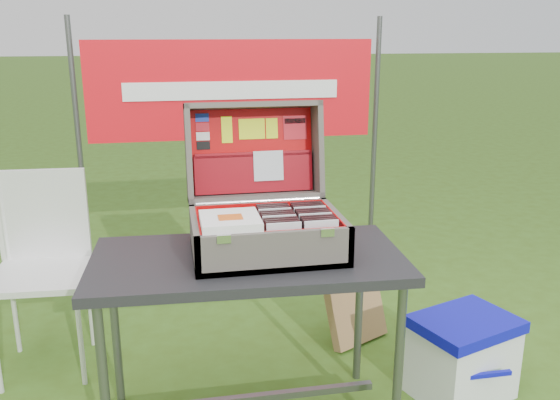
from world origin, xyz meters
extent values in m
cube|color=#28282B|center=(-0.08, -0.08, 0.75)|extent=(1.25, 0.67, 0.04)
cylinder|color=#59595B|center=(-0.64, -0.33, 0.36)|extent=(0.04, 0.04, 0.73)
cylinder|color=#59595B|center=(0.47, -0.33, 0.36)|extent=(0.04, 0.04, 0.73)
cylinder|color=#59595B|center=(-0.64, 0.16, 0.36)|extent=(0.04, 0.04, 0.73)
cylinder|color=#59595B|center=(0.47, 0.16, 0.36)|extent=(0.04, 0.04, 0.73)
cube|color=#59595B|center=(-0.08, -0.08, 0.12)|extent=(1.08, 0.03, 0.03)
cube|color=#655C52|center=(0.00, -0.07, 0.78)|extent=(0.59, 0.42, 0.02)
cube|color=#655C52|center=(0.00, -0.27, 0.84)|extent=(0.59, 0.02, 0.16)
cube|color=#655C52|center=(0.00, 0.13, 0.84)|extent=(0.59, 0.02, 0.16)
cube|color=#655C52|center=(-0.29, -0.07, 0.84)|extent=(0.02, 0.42, 0.16)
cube|color=#655C52|center=(0.28, -0.07, 0.84)|extent=(0.02, 0.42, 0.16)
cube|color=red|center=(0.00, -0.07, 0.79)|extent=(0.54, 0.37, 0.01)
cube|color=silver|center=(-0.19, -0.28, 0.91)|extent=(0.05, 0.01, 0.03)
cube|color=silver|center=(0.18, -0.28, 0.91)|extent=(0.05, 0.01, 0.03)
cylinder|color=silver|center=(0.00, 0.14, 0.92)|extent=(0.53, 0.02, 0.02)
cube|color=#655C52|center=(0.00, 0.32, 1.11)|extent=(0.59, 0.09, 0.42)
cube|color=#655C52|center=(0.00, 0.28, 1.31)|extent=(0.59, 0.16, 0.05)
cube|color=#655C52|center=(0.00, 0.22, 0.92)|extent=(0.59, 0.16, 0.05)
cube|color=#655C52|center=(-0.29, 0.25, 1.12)|extent=(0.02, 0.23, 0.44)
cube|color=#655C52|center=(0.28, 0.25, 1.12)|extent=(0.02, 0.23, 0.44)
cube|color=red|center=(0.00, 0.30, 1.11)|extent=(0.54, 0.07, 0.37)
cube|color=red|center=(0.00, -0.25, 0.86)|extent=(0.54, 0.01, 0.13)
cube|color=red|center=(0.00, 0.11, 0.86)|extent=(0.54, 0.01, 0.13)
cube|color=red|center=(-0.27, -0.07, 0.86)|extent=(0.01, 0.37, 0.13)
cube|color=red|center=(0.26, -0.07, 0.86)|extent=(0.01, 0.37, 0.13)
cube|color=maroon|center=(0.00, 0.27, 1.01)|extent=(0.52, 0.06, 0.17)
cube|color=maroon|center=(0.00, 0.28, 1.10)|extent=(0.51, 0.02, 0.02)
cube|color=silver|center=(0.06, 0.26, 1.05)|extent=(0.13, 0.03, 0.13)
cube|color=#1933B2|center=(-0.22, 0.32, 1.26)|extent=(0.06, 0.01, 0.04)
cube|color=red|center=(-0.22, 0.32, 1.22)|extent=(0.06, 0.01, 0.04)
cube|color=white|center=(-0.22, 0.31, 1.18)|extent=(0.06, 0.01, 0.04)
cube|color=black|center=(-0.22, 0.30, 1.14)|extent=(0.06, 0.01, 0.04)
cube|color=#D2E614|center=(-0.11, 0.31, 1.20)|extent=(0.05, 0.02, 0.11)
cube|color=#D2E614|center=(0.00, 0.31, 1.20)|extent=(0.12, 0.02, 0.09)
cube|color=#D2E614|center=(0.09, 0.31, 1.20)|extent=(0.05, 0.02, 0.09)
cube|color=red|center=(0.19, 0.31, 1.20)|extent=(0.10, 0.02, 0.10)
cube|color=black|center=(0.19, 0.32, 1.23)|extent=(0.09, 0.01, 0.02)
cube|color=silver|center=(0.03, -0.23, 0.87)|extent=(0.13, 0.01, 0.15)
cube|color=black|center=(0.03, -0.21, 0.87)|extent=(0.13, 0.01, 0.15)
cube|color=black|center=(0.03, -0.19, 0.87)|extent=(0.13, 0.01, 0.15)
cube|color=black|center=(0.03, -0.16, 0.87)|extent=(0.13, 0.01, 0.15)
cube|color=silver|center=(0.03, -0.14, 0.87)|extent=(0.13, 0.01, 0.15)
cube|color=black|center=(0.03, -0.12, 0.87)|extent=(0.13, 0.01, 0.15)
cube|color=black|center=(0.03, -0.09, 0.87)|extent=(0.13, 0.01, 0.15)
cube|color=black|center=(0.03, -0.07, 0.87)|extent=(0.13, 0.01, 0.15)
cube|color=silver|center=(0.03, -0.05, 0.87)|extent=(0.13, 0.01, 0.15)
cube|color=black|center=(0.03, -0.03, 0.87)|extent=(0.13, 0.01, 0.15)
cube|color=black|center=(0.03, 0.00, 0.87)|extent=(0.13, 0.01, 0.15)
cube|color=black|center=(0.03, 0.02, 0.87)|extent=(0.13, 0.01, 0.15)
cube|color=silver|center=(0.17, -0.23, 0.87)|extent=(0.13, 0.01, 0.15)
cube|color=black|center=(0.17, -0.21, 0.87)|extent=(0.13, 0.01, 0.15)
cube|color=black|center=(0.17, -0.19, 0.87)|extent=(0.13, 0.01, 0.15)
cube|color=black|center=(0.17, -0.16, 0.87)|extent=(0.13, 0.01, 0.15)
cube|color=silver|center=(0.17, -0.14, 0.87)|extent=(0.13, 0.01, 0.15)
cube|color=black|center=(0.17, -0.12, 0.87)|extent=(0.13, 0.01, 0.15)
cube|color=black|center=(0.17, -0.09, 0.87)|extent=(0.13, 0.01, 0.15)
cube|color=black|center=(0.17, -0.07, 0.87)|extent=(0.13, 0.01, 0.15)
cube|color=silver|center=(0.17, -0.05, 0.87)|extent=(0.13, 0.01, 0.15)
cube|color=black|center=(0.17, -0.03, 0.87)|extent=(0.13, 0.01, 0.15)
cube|color=black|center=(0.17, 0.00, 0.87)|extent=(0.13, 0.01, 0.15)
cube|color=black|center=(0.17, 0.02, 0.87)|extent=(0.13, 0.01, 0.15)
cube|color=white|center=(-0.16, -0.15, 0.93)|extent=(0.22, 0.22, 0.00)
cube|color=white|center=(-0.16, -0.15, 0.93)|extent=(0.22, 0.22, 0.00)
cube|color=white|center=(-0.16, -0.15, 0.94)|extent=(0.22, 0.22, 0.00)
cube|color=white|center=(-0.16, -0.15, 0.94)|extent=(0.22, 0.22, 0.00)
cube|color=white|center=(-0.16, -0.15, 0.95)|extent=(0.22, 0.22, 0.00)
cube|color=white|center=(-0.16, -0.15, 0.95)|extent=(0.22, 0.22, 0.00)
cube|color=#D85919|center=(-0.16, -0.16, 0.96)|extent=(0.09, 0.07, 0.00)
cube|color=white|center=(0.90, -0.06, 0.17)|extent=(0.50, 0.43, 0.33)
cube|color=#0C0DB3|center=(0.90, -0.06, 0.36)|extent=(0.52, 0.46, 0.05)
cube|color=#0C0DB3|center=(0.90, -0.24, 0.21)|extent=(0.26, 0.02, 0.02)
cube|color=silver|center=(-1.00, 0.54, 0.49)|extent=(0.46, 0.46, 0.03)
cube|color=silver|center=(-1.00, 0.75, 0.74)|extent=(0.44, 0.05, 0.46)
cylinder|color=silver|center=(-0.82, 0.35, 0.25)|extent=(0.02, 0.02, 0.49)
cylinder|color=silver|center=(-1.19, 0.73, 0.25)|extent=(0.02, 0.02, 0.49)
cylinder|color=silver|center=(-0.82, 0.73, 0.25)|extent=(0.02, 0.02, 0.49)
cylinder|color=silver|center=(-1.19, 0.75, 0.72)|extent=(0.02, 0.02, 0.46)
cylinder|color=silver|center=(-0.82, 0.75, 0.72)|extent=(0.02, 0.02, 0.46)
cube|color=#A37B4F|center=(0.57, 0.52, 0.18)|extent=(0.39, 0.31, 0.37)
cylinder|color=#59595B|center=(-0.85, 1.10, 0.85)|extent=(0.03, 0.03, 1.70)
cylinder|color=#59595B|center=(0.85, 1.10, 0.85)|extent=(0.03, 0.03, 1.70)
cube|color=red|center=(0.00, 1.09, 1.30)|extent=(1.60, 0.02, 0.55)
cube|color=white|center=(0.00, 1.08, 1.30)|extent=(1.20, 0.00, 0.10)
camera|label=1|loc=(-0.37, -2.25, 1.62)|focal=38.00mm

